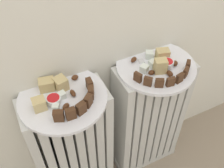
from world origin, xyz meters
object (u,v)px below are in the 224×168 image
(plate_left, at_px, (63,98))
(plate_right, at_px, (156,66))
(radiator_right, at_px, (148,119))
(radiator_left, at_px, (73,149))
(fork, at_px, (144,67))
(jam_bowl_left, at_px, (54,100))
(jam_bowl_right, at_px, (167,64))

(plate_left, bearing_deg, plate_right, 0.00)
(radiator_right, bearing_deg, radiator_left, 180.00)
(plate_left, height_order, fork, fork)
(plate_left, bearing_deg, radiator_right, 0.00)
(jam_bowl_left, bearing_deg, plate_right, 1.59)
(plate_right, bearing_deg, radiator_left, 180.00)
(jam_bowl_left, distance_m, fork, 0.33)
(plate_right, distance_m, jam_bowl_left, 0.37)
(radiator_right, xyz_separation_m, plate_right, (0.00, 0.00, 0.31))
(plate_right, bearing_deg, jam_bowl_right, -41.57)
(radiator_left, xyz_separation_m, plate_right, (0.34, 0.00, 0.31))
(radiator_left, distance_m, plate_right, 0.46)
(radiator_left, xyz_separation_m, jam_bowl_left, (-0.03, -0.01, 0.32))
(fork, bearing_deg, radiator_left, -178.40)
(radiator_left, distance_m, jam_bowl_left, 0.33)
(jam_bowl_right, relative_size, fork, 0.45)
(radiator_left, relative_size, plate_left, 2.11)
(fork, bearing_deg, radiator_right, -10.84)
(radiator_right, height_order, jam_bowl_left, jam_bowl_left)
(fork, bearing_deg, jam_bowl_left, -176.75)
(plate_left, xyz_separation_m, plate_right, (0.34, 0.00, 0.00))
(jam_bowl_left, bearing_deg, plate_left, 19.01)
(plate_left, bearing_deg, jam_bowl_right, -3.72)
(radiator_right, bearing_deg, jam_bowl_right, -41.57)
(radiator_left, height_order, jam_bowl_left, jam_bowl_left)
(radiator_right, relative_size, jam_bowl_right, 12.85)
(jam_bowl_left, bearing_deg, jam_bowl_right, -1.96)
(radiator_right, bearing_deg, jam_bowl_left, -178.41)
(radiator_right, relative_size, jam_bowl_left, 12.86)
(plate_left, distance_m, fork, 0.30)
(radiator_left, distance_m, radiator_right, 0.34)
(plate_left, bearing_deg, fork, 1.60)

